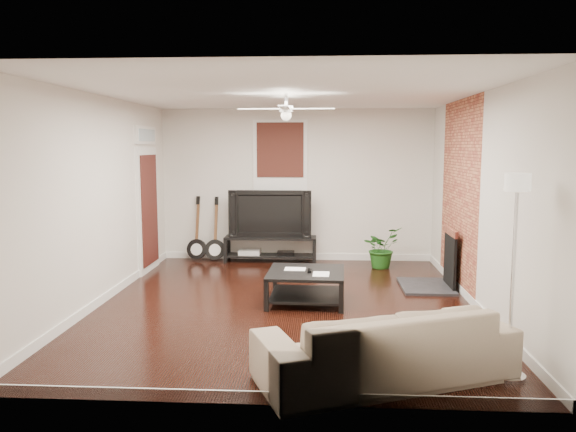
# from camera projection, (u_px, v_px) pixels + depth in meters

# --- Properties ---
(room) EXTENTS (5.01, 6.01, 2.81)m
(room) POSITION_uv_depth(u_px,v_px,m) (286.00, 201.00, 7.40)
(room) COLOR black
(room) RESTS_ON ground
(brick_accent) EXTENTS (0.02, 2.20, 2.80)m
(brick_accent) POSITION_uv_depth(u_px,v_px,m) (459.00, 195.00, 8.25)
(brick_accent) COLOR brown
(brick_accent) RESTS_ON floor
(fireplace) EXTENTS (0.80, 1.10, 0.92)m
(fireplace) POSITION_uv_depth(u_px,v_px,m) (437.00, 258.00, 8.38)
(fireplace) COLOR black
(fireplace) RESTS_ON floor
(window_back) EXTENTS (1.00, 0.06, 1.30)m
(window_back) POSITION_uv_depth(u_px,v_px,m) (280.00, 155.00, 10.30)
(window_back) COLOR #38180F
(window_back) RESTS_ON wall_back
(door_left) EXTENTS (0.08, 1.00, 2.50)m
(door_left) POSITION_uv_depth(u_px,v_px,m) (148.00, 198.00, 9.45)
(door_left) COLOR white
(door_left) RESTS_ON wall_left
(tv_stand) EXTENTS (1.68, 0.45, 0.47)m
(tv_stand) POSITION_uv_depth(u_px,v_px,m) (271.00, 249.00, 10.33)
(tv_stand) COLOR black
(tv_stand) RESTS_ON floor
(tv) EXTENTS (1.50, 0.20, 0.86)m
(tv) POSITION_uv_depth(u_px,v_px,m) (271.00, 213.00, 10.27)
(tv) COLOR black
(tv) RESTS_ON tv_stand
(coffee_table) EXTENTS (1.06, 1.06, 0.43)m
(coffee_table) POSITION_uv_depth(u_px,v_px,m) (306.00, 286.00, 7.65)
(coffee_table) COLOR black
(coffee_table) RESTS_ON floor
(sofa) EXTENTS (2.49, 1.72, 0.68)m
(sofa) POSITION_uv_depth(u_px,v_px,m) (385.00, 343.00, 5.10)
(sofa) COLOR #C6B294
(sofa) RESTS_ON floor
(floor_lamp) EXTENTS (0.41, 0.41, 1.90)m
(floor_lamp) POSITION_uv_depth(u_px,v_px,m) (513.00, 277.00, 5.05)
(floor_lamp) COLOR silver
(floor_lamp) RESTS_ON floor
(potted_plant) EXTENTS (0.85, 0.85, 0.72)m
(potted_plant) POSITION_uv_depth(u_px,v_px,m) (381.00, 248.00, 9.78)
(potted_plant) COLOR #1D5718
(potted_plant) RESTS_ON floor
(guitar_left) EXTENTS (0.41, 0.31, 1.22)m
(guitar_left) POSITION_uv_depth(u_px,v_px,m) (196.00, 229.00, 10.34)
(guitar_left) COLOR black
(guitar_left) RESTS_ON floor
(guitar_right) EXTENTS (0.38, 0.28, 1.22)m
(guitar_right) POSITION_uv_depth(u_px,v_px,m) (215.00, 229.00, 10.29)
(guitar_right) COLOR black
(guitar_right) RESTS_ON floor
(ceiling_fan) EXTENTS (1.24, 1.24, 0.32)m
(ceiling_fan) POSITION_uv_depth(u_px,v_px,m) (286.00, 109.00, 7.26)
(ceiling_fan) COLOR white
(ceiling_fan) RESTS_ON ceiling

